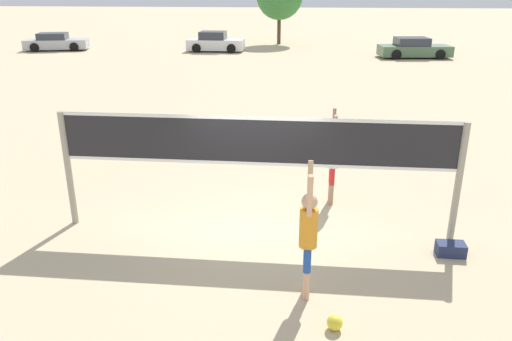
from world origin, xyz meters
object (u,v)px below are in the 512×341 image
object	(u,v)px
player_blocker	(333,156)
volleyball	(335,323)
player_spiker	(308,231)
volleyball_net	(256,153)
parked_car_near	(215,43)
parked_car_far	(56,42)
gear_bag	(451,249)
parked_car_mid	(414,49)

from	to	relation	value
player_blocker	volleyball	bearing A→B (deg)	-1.41
player_spiker	player_blocker	distance (m)	3.70
volleyball_net	parked_car_near	distance (m)	28.50
player_blocker	parked_car_far	world-z (taller)	player_blocker
parked_car_far	gear_bag	bearing A→B (deg)	-66.53
parked_car_near	parked_car_mid	distance (m)	13.91
player_spiker	volleyball	bearing A→B (deg)	-152.65
parked_car_near	volleyball	bearing A→B (deg)	-76.54
player_spiker	parked_car_far	size ratio (longest dim) A/B	0.46
volleyball	parked_car_near	distance (m)	31.65
player_blocker	volleyball	distance (m)	4.58
volleyball	volleyball_net	bearing A→B (deg)	116.14
volleyball	gear_bag	world-z (taller)	gear_bag
player_spiker	parked_car_far	xyz separation A→B (m)	(-18.71, 29.43, -0.57)
volleyball	parked_car_far	bearing A→B (deg)	122.32
player_spiker	gear_bag	xyz separation A→B (m)	(2.62, 1.53, -1.03)
volleyball_net	parked_car_near	size ratio (longest dim) A/B	1.89
gear_bag	parked_car_near	xyz separation A→B (m)	(-9.46, 28.46, 0.51)
player_spiker	gear_bag	size ratio (longest dim) A/B	4.29
gear_bag	parked_car_far	world-z (taller)	parked_car_far
volleyball_net	player_spiker	xyz separation A→B (m)	(1.01, -2.11, -0.51)
volleyball	parked_car_far	distance (m)	35.78
player_spiker	parked_car_mid	xyz separation A→B (m)	(6.94, 28.07, -0.55)
player_blocker	parked_car_far	bearing A→B (deg)	-143.26
parked_car_mid	parked_car_far	distance (m)	25.69
volleyball_net	parked_car_far	distance (m)	32.57
parked_car_near	parked_car_mid	world-z (taller)	parked_car_near
parked_car_mid	volleyball	bearing A→B (deg)	-108.87
gear_bag	parked_car_mid	bearing A→B (deg)	80.76
volleyball_net	volleyball	bearing A→B (deg)	-63.86
parked_car_mid	parked_car_far	bearing A→B (deg)	170.83
player_blocker	volleyball	size ratio (longest dim) A/B	9.20
gear_bag	volleyball	bearing A→B (deg)	-133.32
player_blocker	parked_car_mid	xyz separation A→B (m)	(6.42, 24.41, -0.52)
volleyball	parked_car_mid	world-z (taller)	parked_car_mid
gear_bag	parked_car_mid	world-z (taller)	parked_car_mid
volleyball_net	gear_bag	distance (m)	3.99
volleyball_net	volleyball	world-z (taller)	volleyball_net
gear_bag	parked_car_near	bearing A→B (deg)	108.38
player_spiker	parked_car_far	distance (m)	34.88
player_spiker	gear_bag	distance (m)	3.21
volleyball_net	volleyball	distance (m)	3.60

